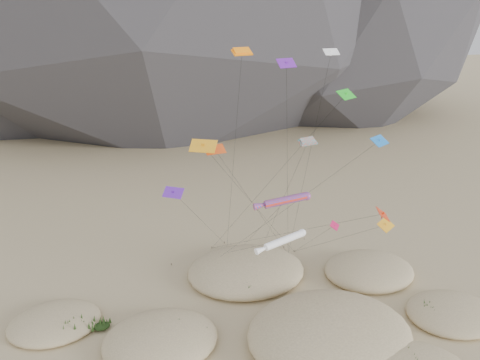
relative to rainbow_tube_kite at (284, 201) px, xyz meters
name	(u,v)px	position (x,y,z in m)	size (l,w,h in m)	color
dunes	(285,334)	(-3.08, -9.50, -11.06)	(53.76, 36.71, 4.49)	#CCB789
dune_grass	(271,336)	(-4.63, -9.54, -10.98)	(41.16, 29.93, 1.47)	black
kite_stakes	(249,251)	(-1.38, 9.53, -11.67)	(20.54, 6.19, 0.30)	#3F2D1E
rainbow_tube_kite	(284,201)	(0.00, 0.00, 0.00)	(7.16, 11.62, 12.62)	#FF341A
white_tube_kite	(282,241)	(-2.99, -7.54, -1.03)	(6.13, 18.84, 11.43)	white
orange_parafoil	(242,56)	(-4.47, 2.54, 16.44)	(2.42, 9.21, 29.16)	orange
multi_parafoil	(307,143)	(2.18, -0.84, 7.09)	(2.37, 14.16, 19.61)	#FF381A
delta_kites	(302,158)	(0.83, -2.82, 6.04)	(25.85, 21.29, 28.90)	blue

